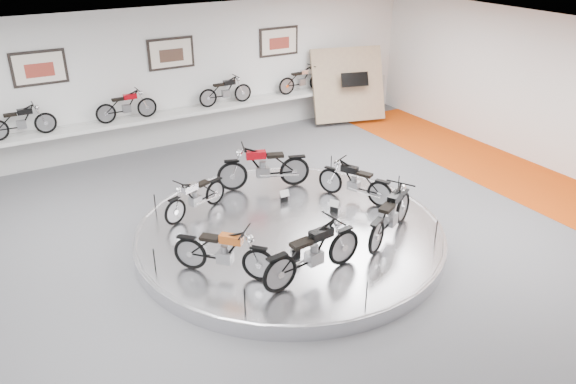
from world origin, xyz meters
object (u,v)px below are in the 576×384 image
bike_d (224,251)px  bike_f (391,214)px  shelf (179,114)px  bike_b (264,166)px  bike_e (313,251)px  bike_c (195,196)px  bike_a (355,181)px  display_platform (290,234)px

bike_d → bike_f: size_ratio=0.93×
shelf → bike_b: size_ratio=5.87×
bike_b → bike_e: 3.90m
bike_b → bike_d: (-2.33, -2.89, -0.06)m
bike_c → bike_e: bike_e is taller
bike_a → bike_c: 3.58m
bike_f → bike_e: bearing=162.5°
display_platform → bike_a: 2.08m
bike_b → bike_c: size_ratio=1.26×
display_platform → bike_c: bike_c is taller
display_platform → bike_d: bearing=-154.5°
bike_d → display_platform: bearing=71.9°
shelf → bike_d: bike_d is taller
bike_b → bike_e: bearing=94.4°
bike_f → bike_d: bearing=143.6°
bike_e → bike_f: size_ratio=1.03×
bike_c → bike_f: bike_f is taller
display_platform → bike_a: size_ratio=4.04×
display_platform → bike_b: size_ratio=3.41×
bike_d → bike_e: bike_e is taller
display_platform → bike_a: (1.94, 0.40, 0.62)m
shelf → bike_e: bearing=-93.9°
bike_f → shelf: bearing=72.3°
display_platform → bike_e: bike_e is taller
shelf → bike_c: bike_c is taller
shelf → bike_c: (-1.44, -4.85, -0.26)m
bike_d → bike_e: (1.33, -0.87, 0.05)m
display_platform → shelf: (0.00, 6.40, 0.85)m
bike_c → bike_e: size_ratio=0.81×
bike_a → bike_c: (-3.38, 1.16, -0.03)m
bike_f → bike_a: bearing=48.2°
bike_b → bike_a: bearing=152.2°
bike_e → shelf: bearing=79.4°
bike_a → display_platform: bearing=75.1°
display_platform → bike_e: size_ratio=3.50×
bike_d → bike_c: bearing=126.3°
display_platform → bike_e: 1.97m
display_platform → bike_f: (1.55, -1.33, 0.67)m
shelf → bike_a: (1.94, -6.00, -0.23)m
bike_c → bike_f: bearing=113.9°
bike_b → bike_d: bike_b is taller
display_platform → shelf: shelf is taller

